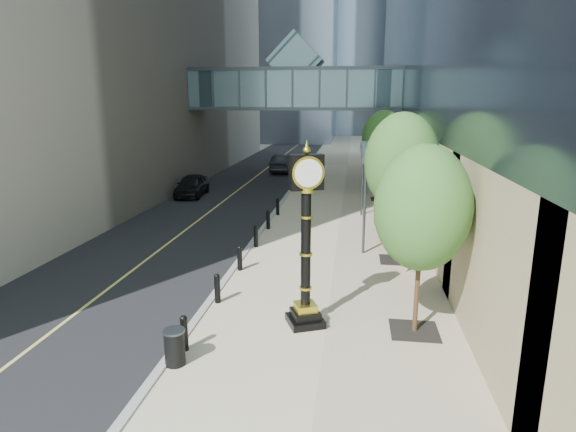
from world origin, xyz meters
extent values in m
plane|color=gray|center=(0.00, 0.00, 0.00)|extent=(320.00, 320.00, 0.00)
cube|color=black|center=(-7.00, 40.00, 0.01)|extent=(8.00, 180.00, 0.02)
cube|color=#B4A98B|center=(1.00, 40.00, 0.03)|extent=(8.00, 180.00, 0.06)
cube|color=gray|center=(-3.00, 40.00, 0.04)|extent=(0.25, 180.00, 0.07)
cube|color=slate|center=(-3.00, 28.00, 7.50)|extent=(17.00, 4.00, 3.00)
cube|color=#383F44|center=(-3.00, 28.00, 6.05)|extent=(17.00, 4.20, 0.25)
cube|color=#383F44|center=(-3.00, 28.00, 8.95)|extent=(17.00, 4.20, 0.25)
cube|color=slate|center=(-3.00, 28.00, 9.60)|extent=(4.24, 3.00, 4.24)
cube|color=#383F44|center=(3.50, 14.00, 4.20)|extent=(3.00, 8.00, 0.25)
cube|color=slate|center=(3.50, 14.00, 4.35)|extent=(2.80, 7.80, 0.06)
cylinder|color=#383F44|center=(2.20, 10.30, 2.10)|extent=(0.12, 0.12, 4.20)
cylinder|color=#383F44|center=(2.20, 17.70, 2.10)|extent=(0.12, 0.12, 4.20)
cylinder|color=black|center=(-2.70, 1.00, 0.51)|extent=(0.20, 0.20, 0.90)
cylinder|color=black|center=(-2.70, 4.20, 0.51)|extent=(0.20, 0.20, 0.90)
cylinder|color=black|center=(-2.70, 7.40, 0.51)|extent=(0.20, 0.20, 0.90)
cylinder|color=black|center=(-2.70, 10.60, 0.51)|extent=(0.20, 0.20, 0.90)
cylinder|color=black|center=(-2.70, 13.80, 0.51)|extent=(0.20, 0.20, 0.90)
cylinder|color=black|center=(-2.70, 17.00, 0.51)|extent=(0.20, 0.20, 0.90)
cube|color=black|center=(3.60, 3.00, 0.07)|extent=(1.40, 1.40, 0.02)
cylinder|color=#48311E|center=(3.60, 3.00, 1.52)|extent=(0.14, 0.14, 2.91)
ellipsoid|color=#2E561F|center=(3.60, 3.00, 3.77)|extent=(2.67, 2.67, 3.56)
cube|color=black|center=(3.60, 9.50, 0.07)|extent=(1.40, 1.40, 0.02)
cylinder|color=#48311E|center=(3.60, 9.50, 1.70)|extent=(0.14, 0.14, 3.28)
ellipsoid|color=#2E561F|center=(3.60, 9.50, 4.23)|extent=(3.01, 3.01, 4.01)
cube|color=black|center=(3.60, 16.00, 0.07)|extent=(1.40, 1.40, 0.02)
cylinder|color=#48311E|center=(3.60, 16.00, 1.22)|extent=(0.14, 0.14, 2.31)
ellipsoid|color=#2E561F|center=(3.60, 16.00, 3.00)|extent=(2.12, 2.12, 2.83)
cube|color=black|center=(3.60, 22.50, 0.07)|extent=(1.40, 1.40, 0.02)
cylinder|color=#48311E|center=(3.60, 22.50, 1.66)|extent=(0.14, 0.14, 3.19)
ellipsoid|color=#2E561F|center=(3.60, 22.50, 4.12)|extent=(2.93, 2.93, 3.90)
cube|color=black|center=(3.60, 29.00, 0.07)|extent=(1.40, 1.40, 0.02)
cylinder|color=#48311E|center=(3.60, 29.00, 1.39)|extent=(0.14, 0.14, 2.67)
ellipsoid|color=#2E561F|center=(3.60, 29.00, 3.45)|extent=(2.44, 2.44, 3.26)
cube|color=black|center=(0.37, 3.00, 0.17)|extent=(1.32, 1.32, 0.22)
cube|color=black|center=(0.37, 3.00, 0.40)|extent=(1.03, 1.03, 0.22)
cube|color=gold|center=(0.37, 3.00, 0.62)|extent=(0.81, 0.81, 0.22)
cylinder|color=black|center=(0.37, 3.00, 2.46)|extent=(0.29, 0.29, 3.47)
cube|color=black|center=(0.37, 3.00, 4.70)|extent=(1.01, 0.68, 1.01)
cylinder|color=white|center=(0.37, 3.20, 4.70)|extent=(0.74, 0.35, 0.78)
cylinder|color=white|center=(0.37, 2.81, 4.70)|extent=(0.74, 0.35, 0.78)
sphere|color=gold|center=(0.37, 3.00, 5.31)|extent=(0.22, 0.22, 0.22)
cylinder|color=black|center=(-2.70, 0.28, 0.51)|extent=(0.61, 0.61, 0.90)
imported|color=#B6AEA6|center=(4.00, 8.15, 0.83)|extent=(0.57, 0.38, 1.53)
imported|color=black|center=(-9.72, 22.20, 0.78)|extent=(2.12, 4.59, 1.52)
imported|color=black|center=(-4.94, 34.78, 0.84)|extent=(2.05, 5.08, 1.64)
camera|label=1|loc=(1.69, -10.35, 6.66)|focal=30.00mm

